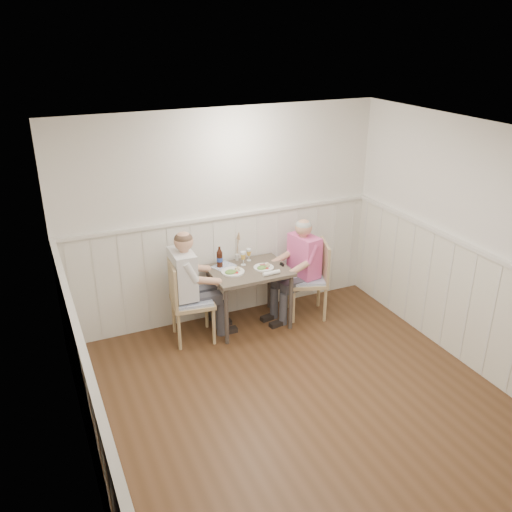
{
  "coord_description": "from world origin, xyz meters",
  "views": [
    {
      "loc": [
        -2.18,
        -3.56,
        3.44
      ],
      "look_at": [
        0.15,
        1.64,
        1.0
      ],
      "focal_mm": 38.0,
      "sensor_mm": 36.0,
      "label": 1
    }
  ],
  "objects_px": {
    "diner_cream": "(188,294)",
    "beer_bottle": "(220,258)",
    "dining_table": "(249,277)",
    "chair_right": "(312,276)",
    "chair_left": "(187,298)",
    "man_in_pink": "(301,275)",
    "grass_vase": "(237,247)"
  },
  "relations": [
    {
      "from": "chair_left",
      "to": "dining_table",
      "type": "bearing_deg",
      "value": 1.46
    },
    {
      "from": "dining_table",
      "to": "chair_right",
      "type": "relative_size",
      "value": 0.95
    },
    {
      "from": "chair_right",
      "to": "diner_cream",
      "type": "xyz_separation_m",
      "value": [
        -1.59,
        0.1,
        0.04
      ]
    },
    {
      "from": "beer_bottle",
      "to": "man_in_pink",
      "type": "bearing_deg",
      "value": -12.15
    },
    {
      "from": "man_in_pink",
      "to": "diner_cream",
      "type": "height_order",
      "value": "diner_cream"
    },
    {
      "from": "beer_bottle",
      "to": "chair_right",
      "type": "bearing_deg",
      "value": -14.64
    },
    {
      "from": "grass_vase",
      "to": "chair_right",
      "type": "bearing_deg",
      "value": -24.97
    },
    {
      "from": "dining_table",
      "to": "diner_cream",
      "type": "xyz_separation_m",
      "value": [
        -0.77,
        0.02,
        -0.08
      ]
    },
    {
      "from": "beer_bottle",
      "to": "grass_vase",
      "type": "height_order",
      "value": "grass_vase"
    },
    {
      "from": "dining_table",
      "to": "beer_bottle",
      "type": "relative_size",
      "value": 3.57
    },
    {
      "from": "chair_right",
      "to": "chair_left",
      "type": "distance_m",
      "value": 1.62
    },
    {
      "from": "chair_left",
      "to": "man_in_pink",
      "type": "height_order",
      "value": "man_in_pink"
    },
    {
      "from": "man_in_pink",
      "to": "diner_cream",
      "type": "xyz_separation_m",
      "value": [
        -1.48,
        0.03,
        0.03
      ]
    },
    {
      "from": "chair_left",
      "to": "beer_bottle",
      "type": "relative_size",
      "value": 3.81
    },
    {
      "from": "man_in_pink",
      "to": "grass_vase",
      "type": "bearing_deg",
      "value": 156.46
    },
    {
      "from": "diner_cream",
      "to": "beer_bottle",
      "type": "height_order",
      "value": "diner_cream"
    },
    {
      "from": "chair_right",
      "to": "man_in_pink",
      "type": "height_order",
      "value": "man_in_pink"
    },
    {
      "from": "chair_right",
      "to": "diner_cream",
      "type": "relative_size",
      "value": 0.72
    },
    {
      "from": "beer_bottle",
      "to": "grass_vase",
      "type": "distance_m",
      "value": 0.29
    },
    {
      "from": "beer_bottle",
      "to": "dining_table",
      "type": "bearing_deg",
      "value": -34.71
    },
    {
      "from": "beer_bottle",
      "to": "chair_left",
      "type": "bearing_deg",
      "value": -155.57
    },
    {
      "from": "diner_cream",
      "to": "beer_bottle",
      "type": "distance_m",
      "value": 0.59
    },
    {
      "from": "dining_table",
      "to": "grass_vase",
      "type": "height_order",
      "value": "grass_vase"
    },
    {
      "from": "chair_left",
      "to": "man_in_pink",
      "type": "relative_size",
      "value": 0.76
    },
    {
      "from": "diner_cream",
      "to": "chair_left",
      "type": "bearing_deg",
      "value": -119.45
    },
    {
      "from": "dining_table",
      "to": "chair_left",
      "type": "distance_m",
      "value": 0.8
    },
    {
      "from": "chair_left",
      "to": "chair_right",
      "type": "bearing_deg",
      "value": -2.37
    },
    {
      "from": "dining_table",
      "to": "chair_left",
      "type": "xyz_separation_m",
      "value": [
        -0.79,
        -0.02,
        -0.11
      ]
    },
    {
      "from": "chair_right",
      "to": "chair_left",
      "type": "bearing_deg",
      "value": 177.63
    },
    {
      "from": "dining_table",
      "to": "man_in_pink",
      "type": "xyz_separation_m",
      "value": [
        0.71,
        -0.01,
        -0.1
      ]
    },
    {
      "from": "chair_left",
      "to": "man_in_pink",
      "type": "bearing_deg",
      "value": 0.36
    },
    {
      "from": "chair_left",
      "to": "diner_cream",
      "type": "relative_size",
      "value": 0.73
    }
  ]
}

